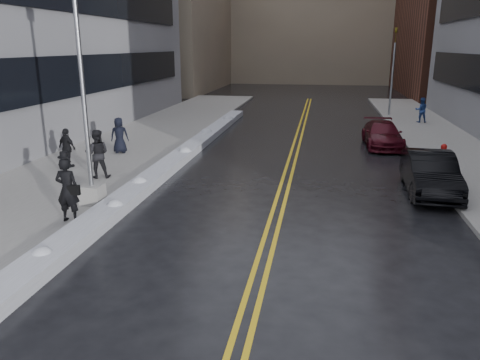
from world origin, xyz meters
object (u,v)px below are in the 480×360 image
at_px(fire_hydrant, 443,151).
at_px(car_black, 430,173).
at_px(car_maroon, 382,134).
at_px(pedestrian_east, 421,110).
at_px(traffic_signal, 393,69).
at_px(pedestrian_c, 119,135).
at_px(pedestrian_fedora, 68,190).
at_px(pedestrian_b, 97,154).
at_px(pedestrian_d, 67,148).
at_px(lamppost, 86,129).

distance_m(fire_hydrant, car_black, 4.83).
height_order(car_black, car_maroon, car_black).
bearing_deg(fire_hydrant, pedestrian_east, 84.40).
relative_size(traffic_signal, pedestrian_east, 3.76).
xyz_separation_m(pedestrian_c, car_maroon, (12.25, 4.24, -0.35)).
bearing_deg(fire_hydrant, pedestrian_fedora, -141.92).
bearing_deg(pedestrian_east, pedestrian_c, 34.27).
height_order(pedestrian_b, pedestrian_d, pedestrian_b).
bearing_deg(traffic_signal, lamppost, -118.21).
relative_size(lamppost, fire_hydrant, 10.45).
height_order(pedestrian_d, car_maroon, pedestrian_d).
bearing_deg(car_black, car_maroon, 96.91).
relative_size(lamppost, traffic_signal, 1.27).
bearing_deg(traffic_signal, pedestrian_d, -129.83).
bearing_deg(lamppost, car_maroon, 48.06).
distance_m(lamppost, traffic_signal, 24.98).
bearing_deg(pedestrian_b, fire_hydrant, -176.22).
height_order(pedestrian_fedora, pedestrian_east, pedestrian_fedora).
relative_size(pedestrian_d, pedestrian_east, 1.01).
bearing_deg(car_maroon, pedestrian_d, -153.27).
xyz_separation_m(pedestrian_d, car_black, (13.93, -0.69, -0.24)).
relative_size(traffic_signal, pedestrian_b, 3.28).
bearing_deg(car_black, pedestrian_fedora, -153.27).
distance_m(lamppost, car_maroon, 15.23).
relative_size(lamppost, pedestrian_d, 4.75).
bearing_deg(fire_hydrant, pedestrian_d, -165.83).
bearing_deg(traffic_signal, pedestrian_fedora, -116.41).
distance_m(traffic_signal, pedestrian_c, 20.62).
height_order(pedestrian_c, car_black, pedestrian_c).
bearing_deg(pedestrian_d, fire_hydrant, -143.93).
xyz_separation_m(pedestrian_fedora, pedestrian_d, (-3.23, 5.66, -0.13)).
relative_size(lamppost, car_black, 1.75).
height_order(pedestrian_c, pedestrian_east, pedestrian_c).
distance_m(fire_hydrant, traffic_signal, 14.30).
height_order(fire_hydrant, pedestrian_d, pedestrian_d).
bearing_deg(pedestrian_east, pedestrian_d, 38.73).
height_order(fire_hydrant, car_maroon, car_maroon).
distance_m(traffic_signal, pedestrian_b, 23.25).
xyz_separation_m(pedestrian_b, car_black, (11.99, 0.56, -0.35)).
xyz_separation_m(pedestrian_fedora, car_maroon, (10.00, 12.80, -0.45)).
height_order(pedestrian_c, pedestrian_d, pedestrian_c).
bearing_deg(fire_hydrant, car_maroon, 124.17).
distance_m(traffic_signal, pedestrian_d, 23.43).
xyz_separation_m(pedestrian_fedora, pedestrian_c, (-2.25, 8.56, -0.10)).
distance_m(lamppost, pedestrian_d, 5.40).
xyz_separation_m(pedestrian_c, pedestrian_d, (-0.98, -2.90, -0.02)).
relative_size(pedestrian_b, pedestrian_east, 1.15).
distance_m(car_black, car_maroon, 7.86).
relative_size(pedestrian_c, pedestrian_east, 1.03).
bearing_deg(pedestrian_d, pedestrian_east, -116.37).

